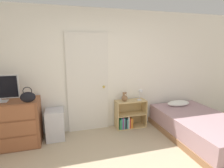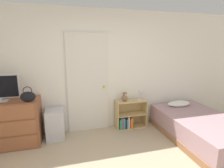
% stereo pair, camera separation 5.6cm
% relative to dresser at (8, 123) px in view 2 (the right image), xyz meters
% --- Properties ---
extents(wall_back, '(10.00, 0.06, 2.55)m').
position_rel_dresser_xyz_m(wall_back, '(1.70, 0.32, 0.85)').
color(wall_back, white).
rests_on(wall_back, ground_plane).
extents(door_closed, '(0.87, 0.09, 2.07)m').
position_rel_dresser_xyz_m(door_closed, '(1.50, 0.27, 0.61)').
color(door_closed, silver).
rests_on(door_closed, ground_plane).
extents(dresser, '(1.10, 0.54, 0.86)m').
position_rel_dresser_xyz_m(dresser, '(0.00, 0.00, 0.00)').
color(dresser, brown).
rests_on(dresser, ground_plane).
extents(handbag, '(0.25, 0.10, 0.27)m').
position_rel_dresser_xyz_m(handbag, '(0.41, -0.18, 0.52)').
color(handbag, black).
rests_on(handbag, dresser).
extents(storage_bin, '(0.34, 0.40, 0.59)m').
position_rel_dresser_xyz_m(storage_bin, '(0.80, 0.07, -0.13)').
color(storage_bin, silver).
rests_on(storage_bin, ground_plane).
extents(bookshelf, '(0.68, 0.28, 0.62)m').
position_rel_dresser_xyz_m(bookshelf, '(2.37, 0.13, -0.18)').
color(bookshelf, tan).
rests_on(bookshelf, ground_plane).
extents(teddy_bear, '(0.13, 0.13, 0.20)m').
position_rel_dresser_xyz_m(teddy_bear, '(2.27, 0.13, 0.28)').
color(teddy_bear, '#8C6647').
rests_on(teddy_bear, bookshelf).
extents(desk_lamp, '(0.11, 0.11, 0.25)m').
position_rel_dresser_xyz_m(desk_lamp, '(2.63, 0.09, 0.37)').
color(desk_lamp, silver).
rests_on(desk_lamp, bookshelf).
extents(bed, '(1.22, 1.99, 0.56)m').
position_rel_dresser_xyz_m(bed, '(3.56, -0.71, -0.20)').
color(bed, '#996B47').
rests_on(bed, ground_plane).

